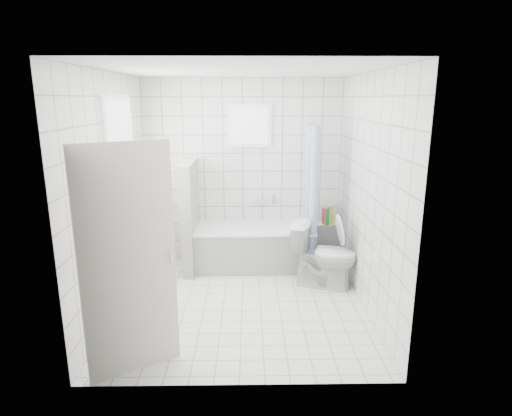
{
  "coord_description": "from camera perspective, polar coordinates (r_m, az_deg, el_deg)",
  "views": [
    {
      "loc": [
        0.09,
        -4.59,
        2.32
      ],
      "look_at": [
        0.17,
        0.35,
        1.05
      ],
      "focal_mm": 30.0,
      "sensor_mm": 36.0,
      "label": 1
    }
  ],
  "objects": [
    {
      "name": "window_sill",
      "position": [
        5.29,
        -16.24,
        -2.19
      ],
      "size": [
        0.18,
        1.02,
        0.08
      ],
      "primitive_type": "cube",
      "color": "white",
      "rests_on": "wall_left"
    },
    {
      "name": "window_back",
      "position": [
        6.05,
        -0.84,
        10.91
      ],
      "size": [
        0.5,
        0.01,
        0.5
      ],
      "primitive_type": "cube",
      "color": "white",
      "rests_on": "wall_back"
    },
    {
      "name": "curtain_rod",
      "position": [
        5.76,
        7.55,
        11.11
      ],
      "size": [
        0.02,
        0.8,
        0.02
      ],
      "primitive_type": "cylinder",
      "rotation": [
        1.57,
        0.0,
        0.0
      ],
      "color": "silver",
      "rests_on": "wall_back"
    },
    {
      "name": "partition_wall",
      "position": [
        5.93,
        -8.78,
        -1.1
      ],
      "size": [
        0.15,
        0.85,
        1.5
      ],
      "primitive_type": "cube",
      "color": "white",
      "rests_on": "ground"
    },
    {
      "name": "bathtub",
      "position": [
        6.06,
        -0.19,
        -5.14
      ],
      "size": [
        1.64,
        0.77,
        0.58
      ],
      "color": "white",
      "rests_on": "ground"
    },
    {
      "name": "wall_back",
      "position": [
        6.17,
        -1.75,
        4.9
      ],
      "size": [
        2.8,
        0.02,
        2.6
      ],
      "primitive_type": "cube",
      "color": "white",
      "rests_on": "ground"
    },
    {
      "name": "ledge_bottles",
      "position": [
        6.26,
        9.5,
        -1.02
      ],
      "size": [
        0.15,
        0.17,
        0.28
      ],
      "color": "#1643B5",
      "rests_on": "tiled_ledge"
    },
    {
      "name": "tiled_ledge",
      "position": [
        6.41,
        9.39,
        -4.39
      ],
      "size": [
        0.4,
        0.24,
        0.55
      ],
      "primitive_type": "cube",
      "color": "white",
      "rests_on": "ground"
    },
    {
      "name": "wall_right",
      "position": [
        4.88,
        14.69,
        1.88
      ],
      "size": [
        0.02,
        3.0,
        2.6
      ],
      "primitive_type": "cube",
      "color": "white",
      "rests_on": "ground"
    },
    {
      "name": "ground",
      "position": [
        5.14,
        -1.86,
        -12.41
      ],
      "size": [
        3.0,
        3.0,
        0.0
      ],
      "primitive_type": "plane",
      "color": "white",
      "rests_on": "ground"
    },
    {
      "name": "wall_front",
      "position": [
        3.25,
        -2.45,
        -3.85
      ],
      "size": [
        2.8,
        0.02,
        2.6
      ],
      "primitive_type": "cube",
      "color": "white",
      "rests_on": "ground"
    },
    {
      "name": "toilet",
      "position": [
        5.47,
        9.1,
        -6.23
      ],
      "size": [
        0.91,
        0.69,
        0.82
      ],
      "primitive_type": "imported",
      "rotation": [
        0.0,
        0.0,
        1.25
      ],
      "color": "silver",
      "rests_on": "ground"
    },
    {
      "name": "sill_bottles",
      "position": [
        5.15,
        -16.54,
        -0.67
      ],
      "size": [
        0.17,
        0.59,
        0.32
      ],
      "color": "#33DFE9",
      "rests_on": "window_sill"
    },
    {
      "name": "shower_curtain",
      "position": [
        5.75,
        7.44,
        2.05
      ],
      "size": [
        0.14,
        0.48,
        1.78
      ],
      "primitive_type": null,
      "color": "#416ABF",
      "rests_on": "curtain_rod"
    },
    {
      "name": "ceiling",
      "position": [
        4.6,
        -2.14,
        17.9
      ],
      "size": [
        3.0,
        3.0,
        0.0
      ],
      "primitive_type": "plane",
      "rotation": [
        3.14,
        0.0,
        0.0
      ],
      "color": "white",
      "rests_on": "ground"
    },
    {
      "name": "tub_faucet",
      "position": [
        6.23,
        0.69,
        0.76
      ],
      "size": [
        0.18,
        0.06,
        0.06
      ],
      "primitive_type": "cube",
      "color": "silver",
      "rests_on": "wall_back"
    },
    {
      "name": "door",
      "position": [
        3.71,
        -16.61,
        -7.06
      ],
      "size": [
        0.7,
        0.45,
        2.0
      ],
      "primitive_type": "cube",
      "rotation": [
        0.0,
        0.0,
        -1.02
      ],
      "color": "silver",
      "rests_on": "ground"
    },
    {
      "name": "window_left",
      "position": [
        5.15,
        -17.3,
        5.73
      ],
      "size": [
        0.01,
        0.9,
        1.4
      ],
      "primitive_type": "cube",
      "color": "white",
      "rests_on": "wall_left"
    },
    {
      "name": "wall_left",
      "position": [
        4.93,
        -18.49,
        1.73
      ],
      "size": [
        0.02,
        3.0,
        2.6
      ],
      "primitive_type": "cube",
      "color": "white",
      "rests_on": "ground"
    }
  ]
}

